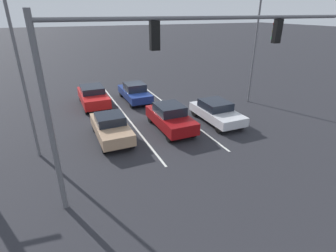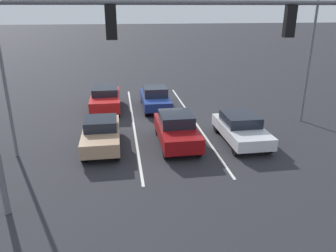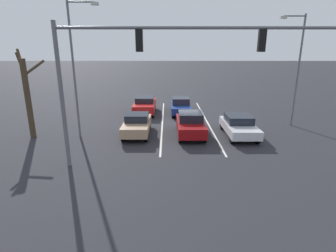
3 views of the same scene
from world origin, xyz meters
The scene contains 11 objects.
ground_plane centered at (0.00, 0.00, 0.00)m, with size 240.00×240.00×0.00m, color #28282D.
lane_stripe_left_divider centered at (-1.82, 1.55, 0.01)m, with size 0.12×15.10×0.01m, color silver.
lane_stripe_center_divider centered at (1.82, 1.55, 0.01)m, with size 0.12×15.10×0.01m, color silver.
car_silver_leftlane_front centered at (-3.42, 5.32, 0.72)m, with size 1.87×4.17×1.38m.
car_tan_rightlane_front centered at (3.50, 5.03, 0.74)m, with size 1.72×4.15×1.44m.
car_maroon_midlane_front centered at (-0.15, 5.17, 0.79)m, with size 1.79×4.19×1.56m.
car_red_rightlane_second centered at (3.48, -1.30, 0.78)m, with size 1.86×4.41×1.50m.
car_navy_midlane_second centered at (0.21, -1.08, 0.74)m, with size 1.71×4.29×1.50m.
traffic_signal_gantry centered at (2.54, 10.09, 5.20)m, with size 12.62×0.37×6.89m.
street_lamp_right_shoulder centered at (7.14, 5.46, 4.87)m, with size 1.92×0.24×8.51m.
street_lamp_left_shoulder centered at (-7.99, 2.81, 4.62)m, with size 1.82×0.24×8.05m.
Camera 2 is at (2.53, 20.03, 6.44)m, focal length 35.00 mm.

